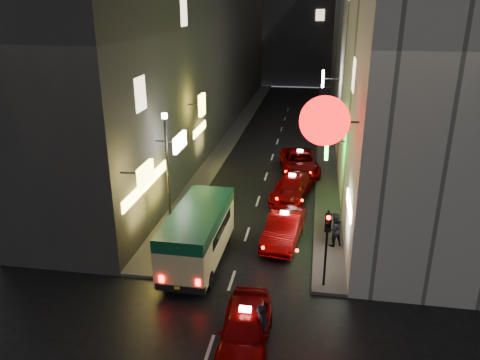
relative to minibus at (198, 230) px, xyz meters
The scene contains 14 objects.
building_left 26.02m from the minibus, 104.33° to the left, with size 7.41×52.00×18.00m.
building_right 27.12m from the minibus, 67.92° to the left, with size 8.41×52.00×18.00m.
building_far 57.00m from the minibus, 88.15° to the left, with size 30.00×10.00×22.00m, color #36363B.
sidewalk_left 24.38m from the minibus, 95.74° to the left, with size 1.50×52.00×0.15m, color #464441.
sidewalk_right 25.01m from the minibus, 75.93° to the left, with size 1.50×52.00×0.15m, color #464441.
minibus is the anchor object (origin of this frame).
taxi_near 6.27m from the minibus, 60.59° to the right, with size 2.45×5.61×1.93m.
taxi_second 4.77m from the minibus, 36.16° to the left, with size 2.91×5.80×1.94m.
taxi_third 9.51m from the minibus, 66.14° to the left, with size 2.99×5.51×1.83m.
taxi_far 14.09m from the minibus, 73.06° to the left, with size 3.14×5.99×1.99m.
pedestrian_crossing 6.54m from the minibus, 55.88° to the right, with size 0.68×0.43×2.05m, color black.
pedestrian_sidewalk 6.77m from the minibus, 21.24° to the left, with size 0.75×0.47×1.99m, color black.
traffic_light 6.05m from the minibus, 12.82° to the right, with size 0.26×0.43×3.50m.
lamp_post 4.48m from the minibus, 126.63° to the left, with size 0.28×0.28×6.22m.
Camera 1 is at (3.27, -8.99, 11.49)m, focal length 35.00 mm.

